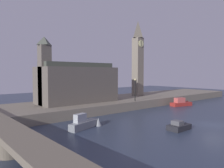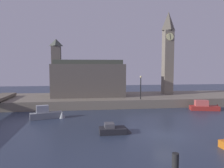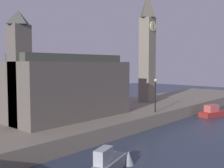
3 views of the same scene
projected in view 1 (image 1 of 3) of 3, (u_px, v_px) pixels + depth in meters
The scene contains 9 objects.
ground_plane at pixel (213, 125), 28.00m from camera, with size 120.00×120.00×0.00m, color #2D384C.
far_embankment at pixel (112, 103), 43.25m from camera, with size 70.00×12.00×1.50m, color slate.
clock_tower at pixel (138, 57), 48.99m from camera, with size 2.07×2.13×16.56m.
parliament_hall at pixel (76, 83), 38.09m from camera, with size 13.58×6.01×10.76m.
bridge_span at pixel (11, 136), 17.71m from camera, with size 2.54×28.56×2.15m.
streetlamp at pixel (135, 87), 39.96m from camera, with size 0.36×0.36×4.07m.
boat_barge_dark at pixel (181, 126), 25.84m from camera, with size 3.54×1.59×1.14m.
boat_cruiser_grey at pixel (85, 123), 26.27m from camera, with size 4.90×2.21×1.90m.
boat_dinghy_red at pixel (182, 103), 44.32m from camera, with size 5.47×2.53×1.84m.
Camera 1 is at (-27.71, -12.89, 6.67)m, focal length 35.28 mm.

